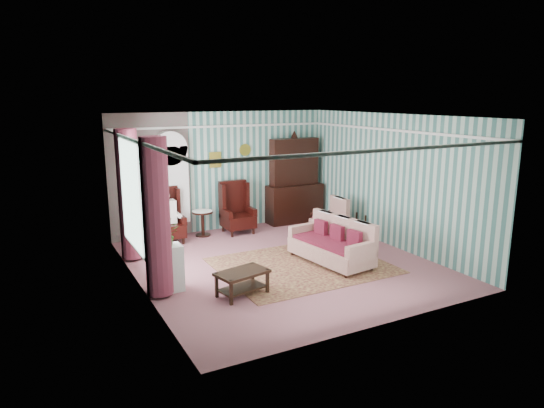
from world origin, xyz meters
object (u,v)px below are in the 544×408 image
bookcase (172,190)px  round_side_table (203,223)px  wingback_right (238,208)px  dresser_hutch (295,178)px  wingback_left (167,216)px  coffee_table (242,283)px  nest_table (354,225)px  floral_armchair (329,218)px  plant_stand (166,269)px  seated_woman (167,217)px  sofa (331,239)px

bookcase → round_side_table: 1.07m
bookcase → wingback_right: (1.50, -0.39, -0.50)m
dresser_hutch → round_side_table: bearing=-177.4°
wingback_left → coffee_table: (0.27, -3.51, -0.42)m
wingback_left → round_side_table: size_ratio=2.08×
bookcase → dresser_hutch: 3.25m
nest_table → bookcase: bearing=153.1°
nest_table → floral_armchair: size_ratio=0.60×
plant_stand → dresser_hutch: bearing=35.1°
bookcase → nest_table: bearing=-26.9°
round_side_table → plant_stand: plant_stand is taller
dresser_hutch → wingback_right: bearing=-171.2°
round_side_table → nest_table: size_ratio=1.11×
round_side_table → seated_woman: bearing=-170.5°
round_side_table → coffee_table: size_ratio=0.70×
wingback_right → seated_woman: 1.75m
wingback_left → wingback_right: 1.75m
wingback_right → round_side_table: bearing=170.0°
sofa → floral_armchair: bearing=-40.7°
bookcase → wingback_left: (-0.25, -0.39, -0.50)m
dresser_hutch → sofa: size_ratio=1.30×
dresser_hutch → wingback_right: (-1.75, -0.27, -0.55)m
plant_stand → coffee_table: (1.07, -0.76, -0.19)m
nest_table → coffee_table: (-3.80, -1.96, -0.06)m
plant_stand → sofa: bearing=-1.9°
plant_stand → wingback_left: bearing=73.8°
round_side_table → floral_armchair: floral_armchair is taller
dresser_hutch → wingback_left: bearing=-175.6°
round_side_table → coffee_table: 3.72m
bookcase → round_side_table: size_ratio=3.73×
dresser_hutch → floral_armchair: 1.76m
coffee_table → seated_woman: bearing=94.4°
wingback_right → plant_stand: (-2.55, -2.75, -0.22)m
floral_armchair → wingback_left: bearing=70.7°
bookcase → coffee_table: bookcase is taller
bookcase → seated_woman: size_ratio=1.90×
bookcase → wingback_left: bookcase is taller
wingback_left → floral_armchair: bearing=-20.8°
dresser_hutch → nest_table: size_ratio=4.37×
seated_woman → coffee_table: bearing=-85.6°
dresser_hutch → round_side_table: dresser_hutch is taller
wingback_right → round_side_table: 0.92m
bookcase → wingback_right: size_ratio=1.79×
plant_stand → nest_table: bearing=13.8°
plant_stand → sofa: 3.30m
bookcase → wingback_left: 0.68m
coffee_table → sofa: bearing=16.4°
seated_woman → nest_table: (4.07, -1.55, -0.32)m
wingback_right → seated_woman: bearing=180.0°
wingback_left → seated_woman: wingback_left is taller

